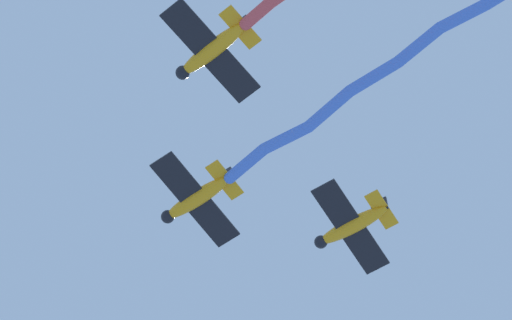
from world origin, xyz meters
TOP-DOWN VIEW (x-y plane):
  - airplane_lead at (0.93, -1.47)m, footprint 5.81×7.39m
  - smoke_trail_lead at (-15.35, -10.77)m, footprint 28.58×16.79m
  - airplane_left_wing at (-9.00, 1.83)m, footprint 5.85×7.52m
  - airplane_right_wing at (-1.32, -11.69)m, footprint 5.98×7.23m

SIDE VIEW (x-z plane):
  - airplane_lead at x=0.93m, z-range 71.61..73.51m
  - airplane_left_wing at x=-9.00m, z-range 71.61..73.51m
  - airplane_right_wing at x=-1.32m, z-range 71.91..73.81m
  - smoke_trail_lead at x=-15.35m, z-range 72.07..75.98m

